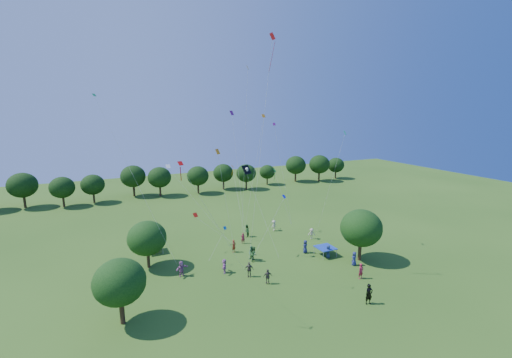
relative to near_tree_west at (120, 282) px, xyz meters
The scene contains 39 objects.
ground 18.22m from the near_tree_west, 38.20° to the right, with size 160.00×160.00×0.00m, color #375F1C.
near_tree_west is the anchor object (origin of this frame).
near_tree_north 10.78m from the near_tree_west, 71.19° to the left, with size 4.44×4.44×5.60m.
near_tree_east 27.32m from the near_tree_west, ahead, with size 4.99×4.99×6.37m.
treeline 46.08m from the near_tree_west, 74.57° to the left, with size 88.01×8.77×6.77m.
tent_red_stripe 15.38m from the near_tree_west, 72.13° to the left, with size 2.20×2.20×1.10m.
tent_blue 24.82m from the near_tree_west, 10.30° to the left, with size 2.20×2.20×1.10m.
man_in_black 22.57m from the near_tree_west, 16.71° to the right, with size 0.75×0.48×2.01m, color black.
crowd_person_0 25.89m from the near_tree_west, ahead, with size 0.82×0.45×1.67m, color navy.
crowd_person_1 20.69m from the near_tree_west, 37.23° to the left, with size 0.56×0.36×1.51m, color maroon.
crowd_person_2 17.02m from the near_tree_west, 23.33° to the left, with size 0.90×0.49×1.82m, color #2D5D27.
crowd_person_3 27.29m from the near_tree_west, 33.95° to the left, with size 1.07×0.48×1.64m, color #B2B08E.
crowd_person_4 14.78m from the near_tree_west, ahead, with size 0.97×0.44×1.65m, color #473E38.
crowd_person_5 12.62m from the near_tree_west, 25.30° to the left, with size 1.53×0.55×1.64m, color #A761A4.
crowd_person_6 23.39m from the near_tree_west, 15.29° to the left, with size 0.84×0.45×1.70m, color navy.
crowd_person_7 17.64m from the near_tree_west, 35.72° to the left, with size 0.62×0.40×1.65m, color maroon.
crowd_person_8 23.10m from the near_tree_west, 39.26° to the left, with size 0.89×0.48×1.80m, color #204C21.
crowd_person_9 27.81m from the near_tree_west, 20.91° to the left, with size 1.03×0.46×1.57m, color #B3A38F.
crowd_person_10 13.96m from the near_tree_west, 13.63° to the left, with size 1.01×0.46×1.71m, color #473E39.
crowd_person_11 9.65m from the near_tree_west, 44.76° to the left, with size 1.62×0.58×1.74m, color #915488.
crowd_person_12 24.65m from the near_tree_west, ahead, with size 0.79×0.42×1.59m, color navy.
crowd_person_13 24.47m from the near_tree_west, ahead, with size 0.65×0.41×1.73m, color maroon.
crowd_person_14 17.06m from the near_tree_west, 24.77° to the left, with size 0.86×0.46×1.74m, color #2A623D.
pirate_kite 18.76m from the near_tree_west, 28.62° to the left, with size 2.64×5.42×10.23m.
red_high_kite 23.01m from the near_tree_west, 12.18° to the left, with size 2.88×0.72×24.26m.
small_kite_0 15.65m from the near_tree_west, 49.50° to the left, with size 4.63×2.66×3.97m.
small_kite_1 25.04m from the near_tree_west, 45.91° to the left, with size 0.67×5.66×8.65m.
small_kite_2 26.12m from the near_tree_west, 38.32° to the left, with size 1.57×1.02×22.43m.
small_kite_3 14.79m from the near_tree_west, 81.83° to the left, with size 7.04×6.54×18.53m.
small_kite_4 15.29m from the near_tree_west, ahead, with size 3.28×2.83×8.57m.
small_kite_5 27.16m from the near_tree_west, 30.75° to the left, with size 3.26×0.26×15.05m.
small_kite_6 18.03m from the near_tree_west, 60.37° to the left, with size 6.66×6.30×9.75m.
small_kite_7 30.16m from the near_tree_west, 14.71° to the left, with size 2.46×2.61×14.16m.
small_kite_8 9.74m from the near_tree_west, 11.47° to the right, with size 7.59×4.93×12.88m.
small_kite_9 17.65m from the near_tree_west, 38.83° to the left, with size 2.10×0.69×12.21m.
small_kite_10 24.44m from the near_tree_west, 34.01° to the left, with size 2.99×0.67×16.22m.
small_kite_11 27.30m from the near_tree_west, 32.90° to the left, with size 2.48×1.77×8.35m.
small_kite_12 12.87m from the near_tree_west, 28.81° to the left, with size 2.26×0.33×3.80m.
small_kite_13 26.36m from the near_tree_west, 45.11° to the left, with size 0.78×5.30×16.67m.
Camera 1 is at (-14.48, -17.83, 18.09)m, focal length 24.00 mm.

